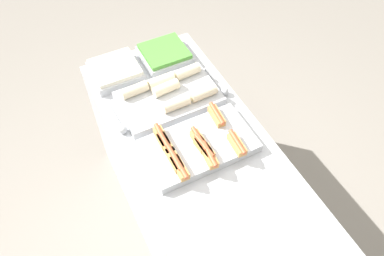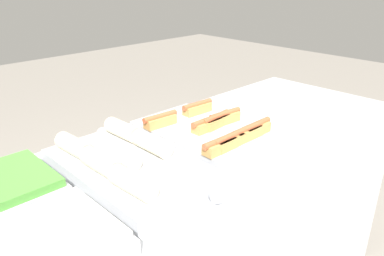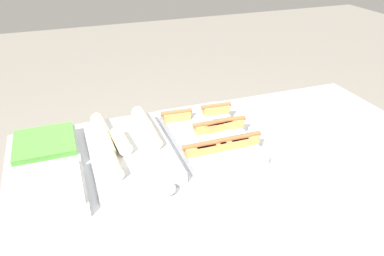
% 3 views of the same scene
% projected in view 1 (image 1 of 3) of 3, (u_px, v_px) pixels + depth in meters
% --- Properties ---
extents(ground_plane, '(12.00, 12.00, 0.00)m').
position_uv_depth(ground_plane, '(201.00, 233.00, 2.54)').
color(ground_plane, gray).
extents(counter, '(1.81, 0.71, 0.92)m').
position_uv_depth(counter, '(203.00, 202.00, 2.18)').
color(counter, '#B7BABF').
rests_on(counter, ground_plane).
extents(tray_hotdogs, '(0.35, 0.53, 0.10)m').
position_uv_depth(tray_hotdogs, '(198.00, 146.00, 1.82)').
color(tray_hotdogs, '#B7BABF').
rests_on(tray_hotdogs, counter).
extents(tray_wraps, '(0.32, 0.53, 0.11)m').
position_uv_depth(tray_wraps, '(169.00, 96.00, 2.02)').
color(tray_wraps, '#B7BABF').
rests_on(tray_wraps, counter).
extents(tray_side_front, '(0.26, 0.27, 0.07)m').
position_uv_depth(tray_side_front, '(116.00, 71.00, 2.14)').
color(tray_side_front, '#B7BABF').
rests_on(tray_side_front, counter).
extents(tray_side_back, '(0.26, 0.27, 0.07)m').
position_uv_depth(tray_side_back, '(165.00, 55.00, 2.23)').
color(tray_side_back, '#B7BABF').
rests_on(tray_side_back, counter).
extents(serving_spoon_near, '(0.24, 0.05, 0.05)m').
position_uv_depth(serving_spoon_near, '(122.00, 127.00, 1.91)').
color(serving_spoon_near, '#B2B5BA').
rests_on(serving_spoon_near, counter).
extents(serving_spoon_far, '(0.25, 0.05, 0.05)m').
position_uv_depth(serving_spoon_far, '(223.00, 90.00, 2.07)').
color(serving_spoon_far, '#B2B5BA').
rests_on(serving_spoon_far, counter).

